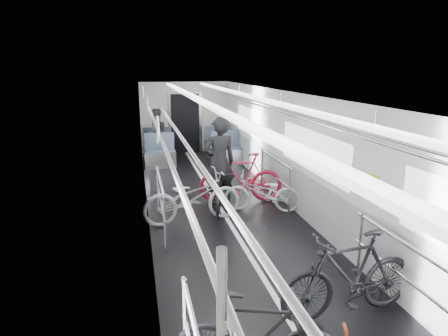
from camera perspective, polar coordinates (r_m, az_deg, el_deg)
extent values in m
cube|color=black|center=(7.41, 1.35, -8.74)|extent=(3.00, 14.00, 0.01)
cube|color=white|center=(6.84, 1.47, 10.07)|extent=(3.00, 14.00, 0.02)
cube|color=silver|center=(6.84, -10.89, -0.39)|extent=(0.02, 14.00, 2.40)
cube|color=silver|center=(7.52, 12.57, 0.87)|extent=(0.02, 14.00, 2.40)
cube|color=silver|center=(13.82, -5.60, 7.19)|extent=(3.00, 0.02, 2.40)
cube|color=white|center=(7.41, 1.35, -8.71)|extent=(0.08, 13.80, 0.01)
cube|color=gray|center=(7.06, -10.36, -6.27)|extent=(0.01, 13.90, 0.90)
cube|color=gray|center=(7.72, 12.07, -4.56)|extent=(0.01, 13.90, 0.90)
cube|color=white|center=(6.79, -10.72, 1.26)|extent=(0.01, 10.80, 0.75)
cube|color=white|center=(7.47, 12.44, 2.35)|extent=(0.01, 10.80, 0.75)
cube|color=white|center=(6.73, -3.15, 9.48)|extent=(0.14, 13.40, 0.05)
cube|color=white|center=(7.00, 5.91, 9.61)|extent=(0.14, 13.40, 0.05)
cube|color=black|center=(13.79, -5.55, 6.34)|extent=(0.95, 0.10, 2.00)
imported|color=#A3A2A7|center=(7.60, -4.51, -4.17)|extent=(1.99, 0.94, 1.00)
imported|color=black|center=(5.07, 17.48, -14.36)|extent=(1.81, 0.64, 1.06)
imported|color=silver|center=(8.20, 5.46, -3.50)|extent=(1.63, 1.03, 0.81)
imported|color=#B21531|center=(8.70, 2.43, -1.40)|extent=(1.88, 0.75, 1.10)
imported|color=black|center=(8.37, -0.44, -2.82)|extent=(1.01, 1.76, 0.87)
imported|color=black|center=(8.33, -0.68, 0.78)|extent=(0.75, 0.54, 1.91)
imported|color=#2C2830|center=(12.51, -9.75, 4.59)|extent=(0.97, 0.86, 1.66)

